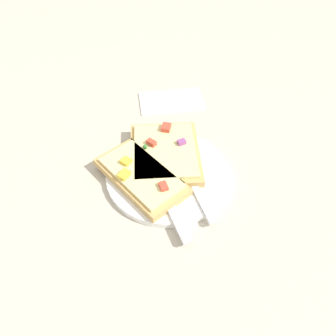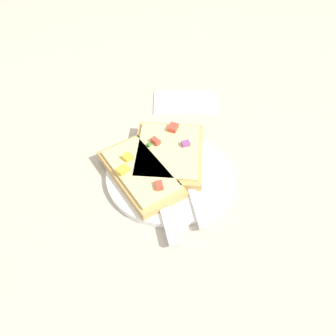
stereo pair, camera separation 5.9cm
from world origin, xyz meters
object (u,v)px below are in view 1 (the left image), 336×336
at_px(fork, 186,170).
at_px(pizza_slice_main, 164,153).
at_px(pizza_slice_corner, 141,176).
at_px(napkin, 171,101).
at_px(knife, 168,199).
at_px(plate, 168,174).

height_order(fork, pizza_slice_main, pizza_slice_main).
relative_size(pizza_slice_main, pizza_slice_corner, 0.89).
height_order(fork, napkin, fork).
xyz_separation_m(fork, knife, (-0.04, -0.06, -0.00)).
bearing_deg(knife, napkin, -22.88).
bearing_deg(plate, napkin, 79.86).
distance_m(pizza_slice_main, napkin, 0.19).
xyz_separation_m(knife, pizza_slice_main, (0.01, 0.10, 0.01)).
height_order(pizza_slice_main, napkin, pizza_slice_main).
distance_m(fork, napkin, 0.23).
relative_size(fork, knife, 1.02).
height_order(fork, knife, knife).
height_order(plate, fork, fork).
bearing_deg(knife, plate, -21.49).
bearing_deg(napkin, fork, -91.93).
height_order(plate, knife, knife).
height_order(plate, pizza_slice_main, pizza_slice_main).
bearing_deg(pizza_slice_main, napkin, 171.46).
xyz_separation_m(plate, napkin, (0.04, 0.23, -0.00)).
bearing_deg(fork, pizza_slice_corner, 85.02).
distance_m(plate, knife, 0.06).
height_order(pizza_slice_corner, napkin, pizza_slice_corner).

